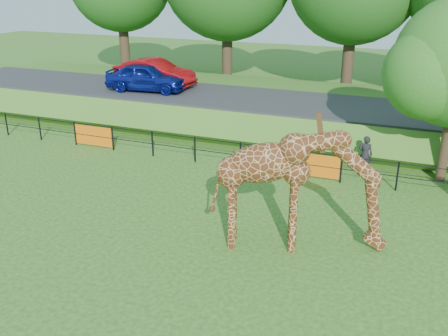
% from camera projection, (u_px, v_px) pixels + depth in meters
% --- Properties ---
extents(ground, '(90.00, 90.00, 0.00)m').
position_uv_depth(ground, '(138.00, 271.00, 13.24)').
color(ground, '#205916').
rests_on(ground, ground).
extents(giraffe, '(5.03, 2.18, 3.55)m').
position_uv_depth(giraffe, '(300.00, 190.00, 13.80)').
color(giraffe, '#4F2510').
rests_on(giraffe, ground).
extents(perimeter_fence, '(28.07, 0.10, 1.10)m').
position_uv_depth(perimeter_fence, '(240.00, 155.00, 19.96)').
color(perimeter_fence, black).
rests_on(perimeter_fence, ground).
extents(embankment, '(40.00, 9.00, 1.30)m').
position_uv_depth(embankment, '(288.00, 109.00, 26.42)').
color(embankment, '#205916').
rests_on(embankment, ground).
extents(road, '(40.00, 5.00, 0.12)m').
position_uv_depth(road, '(281.00, 102.00, 24.86)').
color(road, '#2D2D30').
rests_on(road, embankment).
extents(car_blue, '(4.49, 2.17, 1.48)m').
position_uv_depth(car_blue, '(146.00, 77.00, 26.65)').
color(car_blue, '#121F97').
rests_on(car_blue, road).
extents(car_red, '(4.73, 1.97, 1.52)m').
position_uv_depth(car_red, '(155.00, 73.00, 27.68)').
color(car_red, '#B20C11').
rests_on(car_red, road).
extents(visitor, '(0.55, 0.36, 1.50)m').
position_uv_depth(visitor, '(365.00, 154.00, 19.51)').
color(visitor, black).
rests_on(visitor, ground).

